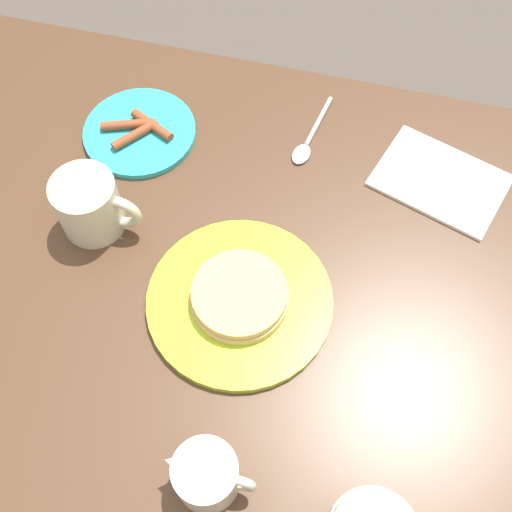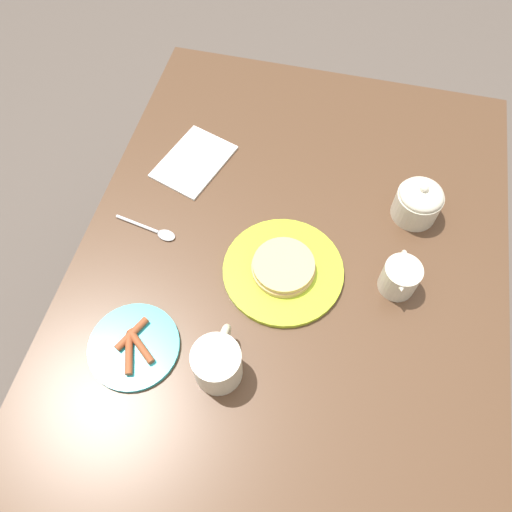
{
  "view_description": "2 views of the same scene",
  "coord_description": "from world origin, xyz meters",
  "views": [
    {
      "loc": [
        0.11,
        -0.33,
        1.51
      ],
      "look_at": [
        0.01,
        0.07,
        0.77
      ],
      "focal_mm": 45.0,
      "sensor_mm": 36.0,
      "label": 1
    },
    {
      "loc": [
        -0.47,
        -0.05,
        1.64
      ],
      "look_at": [
        0.01,
        0.07,
        0.77
      ],
      "focal_mm": 35.0,
      "sensor_mm": 36.0,
      "label": 2
    }
  ],
  "objects": [
    {
      "name": "ground_plane",
      "position": [
        0.0,
        0.0,
        0.0
      ],
      "size": [
        8.0,
        8.0,
        0.0
      ],
      "primitive_type": "plane",
      "color": "#51473F"
    },
    {
      "name": "dining_table",
      "position": [
        0.0,
        0.0,
        0.62
      ],
      "size": [
        1.23,
        0.88,
        0.74
      ],
      "color": "#4C3321",
      "rests_on": "ground_plane"
    },
    {
      "name": "pancake_plate",
      "position": [
        0.0,
        0.01,
        0.76
      ],
      "size": [
        0.24,
        0.24,
        0.04
      ],
      "color": "#AAC628",
      "rests_on": "dining_table"
    },
    {
      "name": "side_plate_bacon",
      "position": [
        -0.22,
        0.25,
        0.75
      ],
      "size": [
        0.17,
        0.17,
        0.02
      ],
      "color": "#2DADBC",
      "rests_on": "dining_table"
    },
    {
      "name": "coffee_mug",
      "position": [
        -0.23,
        0.08,
        0.79
      ],
      "size": [
        0.12,
        0.09,
        0.09
      ],
      "color": "beige",
      "rests_on": "dining_table"
    },
    {
      "name": "creamer_pitcher",
      "position": [
        0.02,
        -0.22,
        0.78
      ],
      "size": [
        0.11,
        0.07,
        0.08
      ],
      "color": "beige",
      "rests_on": "dining_table"
    },
    {
      "name": "sugar_bowl",
      "position": [
        0.21,
        -0.24,
        0.79
      ],
      "size": [
        0.1,
        0.1,
        0.1
      ],
      "color": "beige",
      "rests_on": "dining_table"
    },
    {
      "name": "napkin",
      "position": [
        0.23,
        0.27,
        0.75
      ],
      "size": [
        0.21,
        0.18,
        0.01
      ],
      "color": "white",
      "rests_on": "dining_table"
    },
    {
      "name": "spoon",
      "position": [
        0.03,
        0.29,
        0.75
      ],
      "size": [
        0.04,
        0.14,
        0.01
      ],
      "color": "silver",
      "rests_on": "dining_table"
    }
  ]
}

